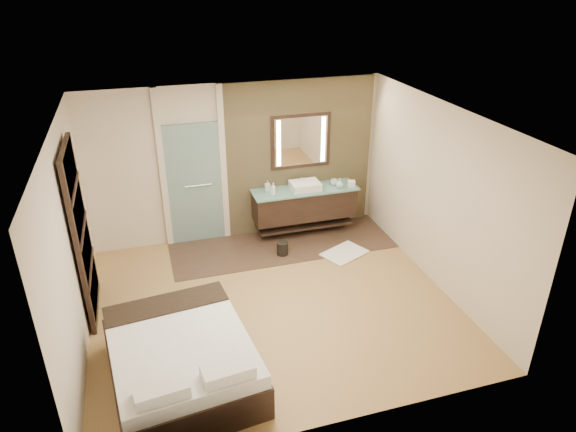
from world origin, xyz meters
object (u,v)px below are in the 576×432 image
object	(u,v)px
bed	(182,360)
vanity	(304,204)
waste_bin	(282,249)
mirror_unit	(301,141)

from	to	relation	value
bed	vanity	bearing A→B (deg)	44.40
bed	waste_bin	distance (m)	3.10
vanity	mirror_unit	bearing A→B (deg)	90.00
vanity	mirror_unit	world-z (taller)	mirror_unit
vanity	waste_bin	world-z (taller)	vanity
vanity	bed	world-z (taller)	vanity
mirror_unit	waste_bin	xyz separation A→B (m)	(-0.59, -0.88, -1.53)
mirror_unit	bed	xyz separation A→B (m)	(-2.50, -3.31, -1.34)
bed	waste_bin	bearing A→B (deg)	45.43
mirror_unit	waste_bin	bearing A→B (deg)	-124.01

